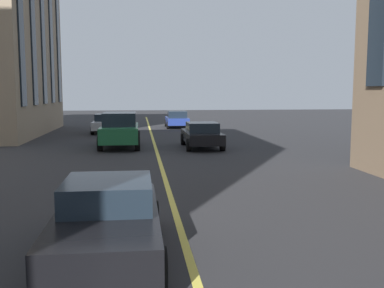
% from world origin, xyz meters
% --- Properties ---
extents(lane_centre_line, '(80.00, 0.16, 0.01)m').
position_xyz_m(lane_centre_line, '(20.00, 0.00, 0.00)').
color(lane_centre_line, '#D8C64C').
rests_on(lane_centre_line, ground_plane).
extents(car_green_oncoming, '(4.70, 2.14, 1.88)m').
position_xyz_m(car_green_oncoming, '(30.35, 1.90, 0.97)').
color(car_green_oncoming, '#1E6038').
rests_on(car_green_oncoming, ground_plane).
extents(car_silver_parked_b, '(4.40, 1.95, 1.37)m').
position_xyz_m(car_silver_parked_b, '(39.34, 3.25, 0.70)').
color(car_silver_parked_b, '#B7BABF').
rests_on(car_silver_parked_b, ground_plane).
extents(car_blue_parked_a, '(3.90, 1.89, 1.40)m').
position_xyz_m(car_blue_parked_a, '(43.37, -2.30, 0.70)').
color(car_blue_parked_a, navy).
rests_on(car_blue_parked_a, ground_plane).
extents(car_black_near, '(4.40, 1.95, 1.37)m').
position_xyz_m(car_black_near, '(29.62, -2.47, 0.70)').
color(car_black_near, black).
rests_on(car_black_near, ground_plane).
extents(car_black_far, '(4.40, 1.95, 1.37)m').
position_xyz_m(car_black_far, '(14.07, 1.45, 0.70)').
color(car_black_far, black).
rests_on(car_black_far, ground_plane).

